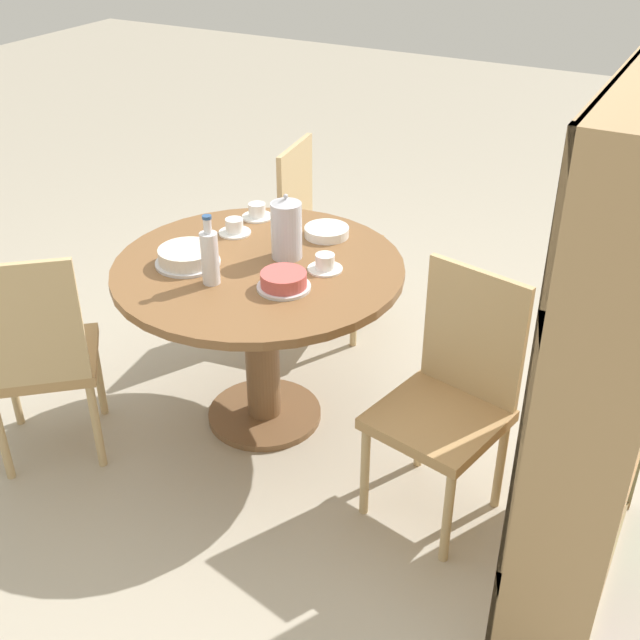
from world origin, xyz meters
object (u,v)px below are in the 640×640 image
(bookshelf, at_px, (600,380))
(cake_second, at_px, (284,281))
(chair_b, at_px, (320,235))
(chair_c, at_px, (39,354))
(cup_c, at_px, (257,212))
(water_bottle, at_px, (210,256))
(cup_a, at_px, (325,264))
(coffee_pot, at_px, (286,228))
(chair_a, at_px, (450,396))
(cake_main, at_px, (187,257))
(cup_b, at_px, (235,228))

(bookshelf, relative_size, cake_second, 8.34)
(chair_b, height_order, cake_second, chair_b)
(chair_c, bearing_deg, cup_c, -150.56)
(water_bottle, bearing_deg, cake_second, 108.91)
(water_bottle, relative_size, cup_a, 1.99)
(coffee_pot, relative_size, cake_second, 1.32)
(chair_a, height_order, cake_second, chair_a)
(water_bottle, relative_size, cake_main, 1.06)
(chair_c, relative_size, cake_second, 4.63)
(chair_a, height_order, cake_main, chair_a)
(bookshelf, height_order, cup_c, bookshelf)
(coffee_pot, relative_size, water_bottle, 0.98)
(chair_c, xyz_separation_m, cake_second, (-0.50, 0.82, 0.29))
(bookshelf, xyz_separation_m, cup_c, (-0.67, -1.63, -0.04))
(chair_a, xyz_separation_m, bookshelf, (0.16, 0.50, 0.33))
(chair_b, bearing_deg, coffee_pot, -169.07)
(cake_second, distance_m, cup_c, 0.68)
(cake_main, distance_m, cup_c, 0.52)
(cake_main, bearing_deg, cup_c, -179.61)
(chair_b, distance_m, cup_b, 0.72)
(chair_c, distance_m, cup_a, 1.17)
(chair_b, bearing_deg, water_bottle, 178.22)
(chair_b, relative_size, bookshelf, 0.56)
(bookshelf, distance_m, cup_a, 1.18)
(chair_a, distance_m, bookshelf, 0.62)
(cake_second, bearing_deg, bookshelf, 82.51)
(cup_a, bearing_deg, water_bottle, -47.74)
(chair_a, height_order, cup_a, chair_a)
(chair_b, height_order, cup_b, chair_b)
(chair_a, height_order, chair_c, same)
(coffee_pot, xyz_separation_m, cake_second, (0.24, 0.13, -0.09))
(water_bottle, bearing_deg, bookshelf, 87.45)
(cake_main, bearing_deg, water_bottle, 63.94)
(coffee_pot, bearing_deg, chair_c, -43.03)
(coffee_pot, bearing_deg, bookshelf, 73.25)
(cake_main, relative_size, cake_second, 1.27)
(chair_b, height_order, cake_main, chair_b)
(cake_main, relative_size, cup_a, 1.87)
(water_bottle, xyz_separation_m, cake_second, (-0.09, 0.27, -0.08))
(chair_a, relative_size, chair_b, 1.00)
(cake_second, bearing_deg, chair_b, -158.90)
(chair_c, xyz_separation_m, cup_b, (-0.83, 0.38, 0.29))
(cake_second, relative_size, cup_b, 1.47)
(coffee_pot, height_order, water_bottle, water_bottle)
(chair_c, distance_m, water_bottle, 0.78)
(chair_c, bearing_deg, bookshelf, 149.31)
(cup_b, relative_size, cup_c, 1.00)
(chair_b, xyz_separation_m, cup_c, (0.47, -0.06, 0.29))
(bookshelf, xyz_separation_m, cup_b, (-0.48, -1.62, -0.04))
(chair_b, height_order, cup_c, chair_b)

